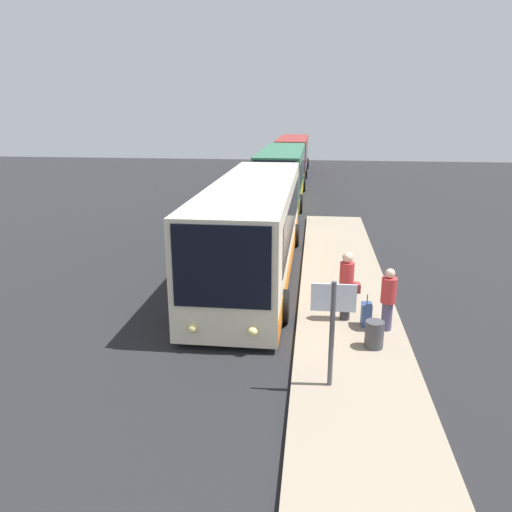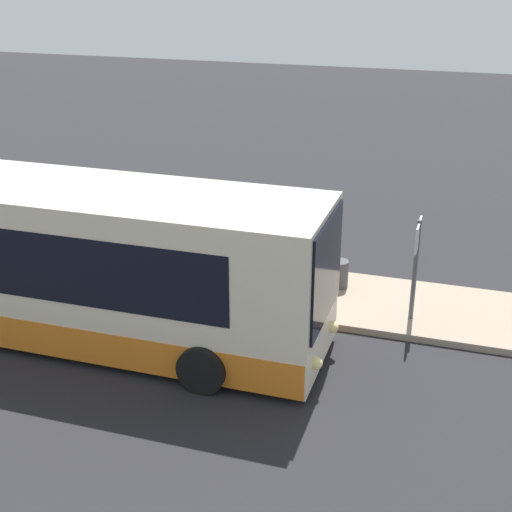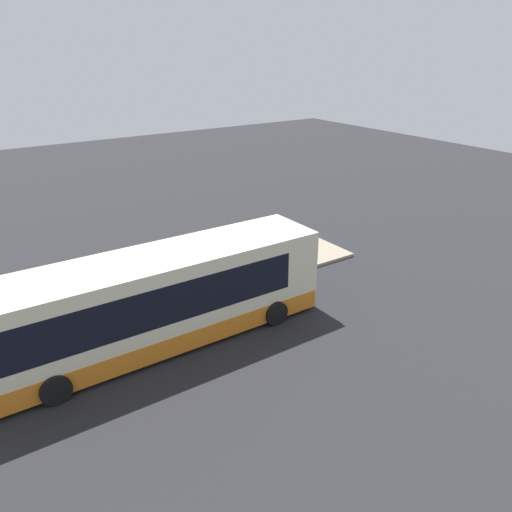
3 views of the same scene
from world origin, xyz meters
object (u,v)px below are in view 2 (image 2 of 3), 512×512
at_px(suitcase, 288,269).
at_px(trash_bin, 339,274).
at_px(passenger_boarding, 301,241).
at_px(passenger_waiting, 268,248).
at_px(sign_post, 416,254).
at_px(bus_lead, 36,258).

relative_size(suitcase, trash_bin, 1.31).
xyz_separation_m(suitcase, trash_bin, (1.21, 0.07, 0.02)).
distance_m(passenger_boarding, passenger_waiting, 1.14).
relative_size(passenger_boarding, passenger_waiting, 0.88).
bearing_deg(suitcase, passenger_waiting, -124.55).
relative_size(passenger_waiting, suitcase, 2.17).
bearing_deg(trash_bin, sign_post, -30.73).
height_order(passenger_waiting, suitcase, passenger_waiting).
bearing_deg(suitcase, bus_lead, -142.18).
relative_size(passenger_waiting, trash_bin, 2.84).
bearing_deg(passenger_boarding, suitcase, -54.44).
height_order(passenger_boarding, passenger_waiting, passenger_waiting).
bearing_deg(trash_bin, suitcase, -176.57).
xyz_separation_m(sign_post, trash_bin, (-1.79, 1.07, -1.15)).
relative_size(passenger_boarding, trash_bin, 2.49).
distance_m(suitcase, sign_post, 3.37).
height_order(suitcase, trash_bin, suitcase).
xyz_separation_m(bus_lead, sign_post, (7.43, 2.45, 0.04)).
bearing_deg(passenger_waiting, suitcase, 51.03).
xyz_separation_m(suitcase, sign_post, (3.00, -0.99, 1.17)).
xyz_separation_m(passenger_waiting, sign_post, (3.35, -0.49, 0.47)).
xyz_separation_m(passenger_boarding, sign_post, (2.82, -1.48, 0.61)).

